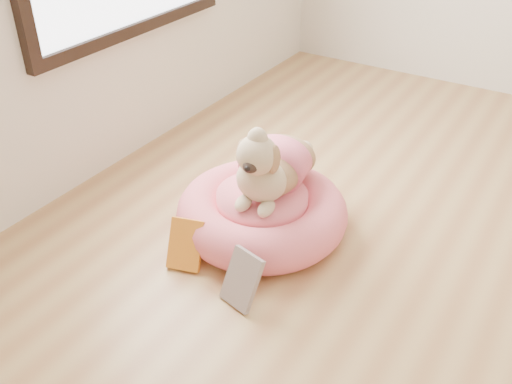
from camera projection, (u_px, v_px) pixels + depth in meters
The scene contains 5 objects.
floor at pixel (491, 327), 2.07m from camera, with size 4.50×4.50×0.00m, color #A97546.
pet_bed at pixel (262, 212), 2.52m from camera, with size 0.76×0.76×0.19m.
dog at pixel (271, 153), 2.38m from camera, with size 0.35×0.51×0.37m, color brown, non-canonical shape.
book_yellow at pixel (186, 245), 2.32m from camera, with size 0.14×0.03×0.21m, color gold.
book_white at pixel (242, 279), 2.14m from camera, with size 0.14×0.02×0.22m, color white.
Camera 1 is at (0.05, -1.70, 1.54)m, focal length 40.00 mm.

